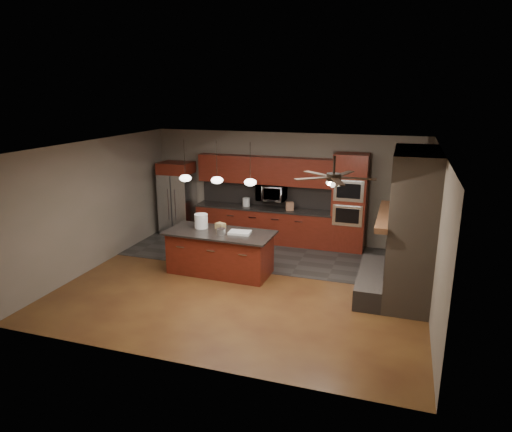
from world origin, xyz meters
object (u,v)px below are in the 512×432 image
at_px(paint_tray, 240,233).
at_px(cardboard_box, 220,226).
at_px(paint_can, 221,231).
at_px(counter_box, 290,206).
at_px(refrigerator, 177,198).
at_px(microwave, 271,192).
at_px(kitchen_island, 220,252).
at_px(white_bucket, 201,221).
at_px(oven_tower, 349,203).
at_px(counter_bucket, 246,202).

height_order(paint_tray, cardboard_box, cardboard_box).
xyz_separation_m(paint_can, counter_box, (0.86, 2.42, 0.02)).
distance_m(refrigerator, paint_tray, 3.44).
relative_size(microwave, kitchen_island, 0.31).
height_order(white_bucket, paint_can, white_bucket).
relative_size(refrigerator, paint_can, 10.92).
height_order(oven_tower, microwave, oven_tower).
bearing_deg(microwave, cardboard_box, -103.31).
xyz_separation_m(oven_tower, counter_bucket, (-2.64, 0.01, -0.18)).
xyz_separation_m(paint_can, cardboard_box, (-0.16, 0.34, 0.00)).
relative_size(oven_tower, refrigerator, 1.21).
bearing_deg(counter_bucket, counter_box, -2.44).
relative_size(oven_tower, kitchen_island, 1.02).
bearing_deg(white_bucket, counter_box, 56.01).
relative_size(cardboard_box, counter_bucket, 0.92).
relative_size(microwave, paint_tray, 1.62).
relative_size(refrigerator, counter_bucket, 9.10).
bearing_deg(counter_bucket, refrigerator, -177.61).
relative_size(white_bucket, paint_can, 1.72).
relative_size(counter_bucket, counter_box, 1.05).
relative_size(microwave, refrigerator, 0.37).
bearing_deg(microwave, counter_bucket, -175.71).
bearing_deg(cardboard_box, paint_tray, 2.22).
distance_m(paint_can, counter_box, 2.57).
xyz_separation_m(refrigerator, kitchen_island, (2.17, -2.26, -0.52)).
height_order(paint_tray, counter_box, counter_box).
bearing_deg(white_bucket, kitchen_island, -16.96).
relative_size(white_bucket, cardboard_box, 1.55).
xyz_separation_m(oven_tower, cardboard_box, (-2.49, -2.12, -0.21)).
bearing_deg(white_bucket, microwave, 67.30).
height_order(microwave, counter_box, microwave).
distance_m(microwave, kitchen_island, 2.58).
bearing_deg(cardboard_box, refrigerator, 158.44).
bearing_deg(microwave, counter_box, -11.16).
bearing_deg(counter_box, microwave, 146.08).
bearing_deg(kitchen_island, counter_box, 69.17).
distance_m(paint_can, counter_bucket, 2.49).
bearing_deg(paint_can, paint_tray, 23.08).
xyz_separation_m(microwave, refrigerator, (-2.62, -0.13, -0.32)).
relative_size(paint_can, paint_tray, 0.40).
bearing_deg(refrigerator, white_bucket, -51.58).
height_order(paint_can, counter_box, counter_box).
xyz_separation_m(refrigerator, cardboard_box, (2.10, -2.05, -0.00)).
distance_m(refrigerator, kitchen_island, 3.18).
xyz_separation_m(kitchen_island, counter_box, (0.95, 2.30, 0.54)).
relative_size(kitchen_island, white_bucket, 7.50).
bearing_deg(oven_tower, microwave, 178.34).
height_order(cardboard_box, counter_box, counter_box).
xyz_separation_m(refrigerator, white_bucket, (1.68, -2.11, 0.09)).
height_order(oven_tower, paint_tray, oven_tower).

